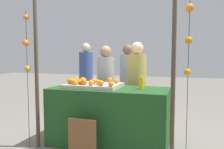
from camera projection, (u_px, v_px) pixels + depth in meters
name	position (u px, v px, depth m)	size (l,w,h in m)	color
ground_plane	(109.00, 144.00, 3.83)	(24.00, 24.00, 0.00)	gray
stall_counter	(109.00, 116.00, 3.79)	(1.84, 0.82, 0.90)	#1E4C1E
orange_tray	(94.00, 85.00, 3.83)	(0.85, 0.65, 0.06)	#B2AD99
orange_0	(84.00, 82.00, 3.69)	(0.09, 0.09, 0.09)	orange
orange_1	(82.00, 79.00, 4.07)	(0.08, 0.08, 0.08)	orange
orange_2	(76.00, 80.00, 3.90)	(0.09, 0.09, 0.09)	orange
orange_3	(101.00, 83.00, 3.54)	(0.09, 0.09, 0.09)	orange
orange_4	(84.00, 81.00, 3.85)	(0.09, 0.09, 0.09)	orange
orange_5	(116.00, 81.00, 3.87)	(0.08, 0.08, 0.08)	orange
orange_6	(75.00, 82.00, 3.66)	(0.08, 0.08, 0.08)	orange
orange_7	(94.00, 81.00, 3.88)	(0.09, 0.09, 0.09)	orange
orange_8	(73.00, 81.00, 3.76)	(0.09, 0.09, 0.09)	orange
orange_9	(91.00, 83.00, 3.61)	(0.08, 0.08, 0.08)	orange
orange_10	(80.00, 82.00, 3.73)	(0.08, 0.08, 0.08)	orange
orange_11	(70.00, 81.00, 3.83)	(0.08, 0.08, 0.08)	orange
orange_12	(110.00, 80.00, 4.03)	(0.08, 0.08, 0.08)	orange
orange_13	(98.00, 82.00, 3.72)	(0.08, 0.08, 0.08)	orange
orange_14	(111.00, 84.00, 3.46)	(0.07, 0.07, 0.07)	orange
juice_bottle	(141.00, 83.00, 3.62)	(0.07, 0.07, 0.20)	#EEAA15
chalkboard_sign	(82.00, 139.00, 3.28)	(0.41, 0.03, 0.56)	brown
vendor_left	(106.00, 91.00, 4.54)	(0.32, 0.32, 1.59)	#99999E
vendor_right	(137.00, 91.00, 4.35)	(0.33, 0.33, 1.65)	tan
crowd_person_0	(86.00, 79.00, 6.06)	(0.34, 0.34, 1.71)	#384C8C
crowd_person_1	(128.00, 85.00, 5.15)	(0.33, 0.33, 1.64)	#99999E
canopy_post_left	(37.00, 73.00, 3.62)	(0.06, 0.06, 2.31)	#473828
canopy_post_right	(173.00, 76.00, 3.00)	(0.06, 0.06, 2.31)	#473828
garland_strand_left	(27.00, 47.00, 3.57)	(0.10, 0.10, 2.07)	#2D4C23
garland_strand_right	(189.00, 38.00, 2.88)	(0.10, 0.11, 2.07)	#2D4C23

